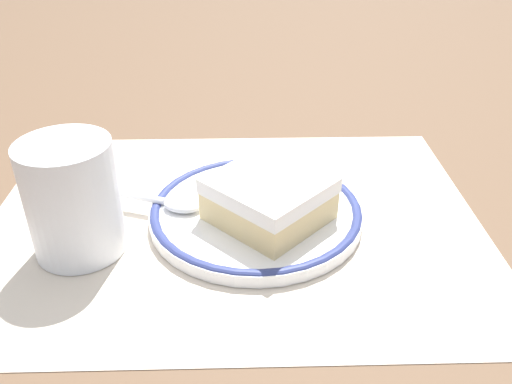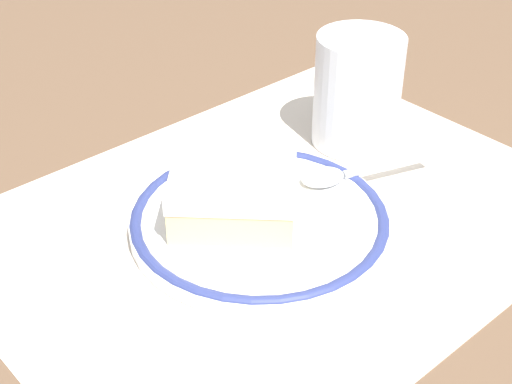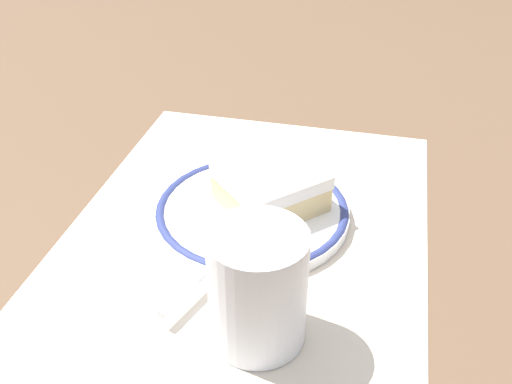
{
  "view_description": "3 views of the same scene",
  "coord_description": "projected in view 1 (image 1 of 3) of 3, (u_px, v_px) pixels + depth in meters",
  "views": [
    {
      "loc": [
        0.01,
        -0.42,
        0.29
      ],
      "look_at": [
        0.02,
        -0.0,
        0.03
      ],
      "focal_mm": 37.84,
      "sensor_mm": 36.0,
      "label": 1
    },
    {
      "loc": [
        0.33,
        0.34,
        0.35
      ],
      "look_at": [
        0.02,
        -0.0,
        0.03
      ],
      "focal_mm": 52.57,
      "sensor_mm": 36.0,
      "label": 2
    },
    {
      "loc": [
        -0.45,
        -0.12,
        0.36
      ],
      "look_at": [
        0.02,
        -0.0,
        0.03
      ],
      "focal_mm": 41.2,
      "sensor_mm": 36.0,
      "label": 3
    }
  ],
  "objects": [
    {
      "name": "placemat",
      "position": [
        235.0,
        219.0,
        0.51
      ],
      "size": [
        0.46,
        0.35,
        0.0
      ],
      "primitive_type": "cube",
      "color": "beige",
      "rests_on": "ground_plane"
    },
    {
      "name": "spoon",
      "position": [
        164.0,
        200.0,
        0.51
      ],
      "size": [
        0.12,
        0.06,
        0.01
      ],
      "color": "silver",
      "rests_on": "plate"
    },
    {
      "name": "cup",
      "position": [
        74.0,
        206.0,
        0.45
      ],
      "size": [
        0.08,
        0.08,
        0.1
      ],
      "color": "white",
      "rests_on": "placemat"
    },
    {
      "name": "cake_slice",
      "position": [
        269.0,
        198.0,
        0.48
      ],
      "size": [
        0.13,
        0.13,
        0.04
      ],
      "color": "beige",
      "rests_on": "plate"
    },
    {
      "name": "ground_plane",
      "position": [
        235.0,
        220.0,
        0.51
      ],
      "size": [
        2.4,
        2.4,
        0.0
      ],
      "primitive_type": "plane",
      "color": "brown"
    },
    {
      "name": "napkin",
      "position": [
        368.0,
        169.0,
        0.59
      ],
      "size": [
        0.15,
        0.12,
        0.0
      ],
      "primitive_type": "cube",
      "rotation": [
        0.0,
        0.0,
        0.18
      ],
      "color": "white",
      "rests_on": "placemat"
    },
    {
      "name": "plate",
      "position": [
        256.0,
        214.0,
        0.5
      ],
      "size": [
        0.2,
        0.2,
        0.01
      ],
      "color": "white",
      "rests_on": "placemat"
    }
  ]
}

